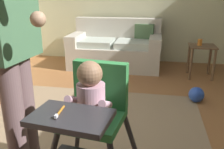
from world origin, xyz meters
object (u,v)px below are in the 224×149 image
Objects in this scene: adult_standing at (13,53)px; high_chair at (92,106)px; side_table at (202,54)px; toy_ball at (196,95)px; sippy_cup at (200,42)px; couch at (116,48)px.

high_chair is at bearing -0.46° from adult_standing.
high_chair is at bearing -112.16° from side_table.
toy_ball is at bearing 53.59° from adult_standing.
sippy_cup is (1.03, 2.65, -0.08)m from high_chair.
toy_ball is 1.12m from sippy_cup.
couch is at bearing 165.61° from side_table.
adult_standing reaches higher than couch.
side_table is at bearing 75.61° from couch.
side_table reaches higher than toy_ball.
couch is 1.72× the size of high_chair.
adult_standing is 2.30m from toy_ball.
sippy_cup reaches higher than side_table.
toy_ball is (1.26, -1.38, -0.24)m from couch.
high_chair is 1.82× the size of side_table.
side_table is at bearing 79.58° from toy_ball.
adult_standing reaches higher than high_chair.
toy_ball is at bearing 158.25° from high_chair.
toy_ball is at bearing -97.78° from sippy_cup.
couch is 3.04m from adult_standing.
couch is at bearing 92.21° from adult_standing.
adult_standing is 8.67× the size of toy_ball.
sippy_cup is at bearing 75.14° from couch.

